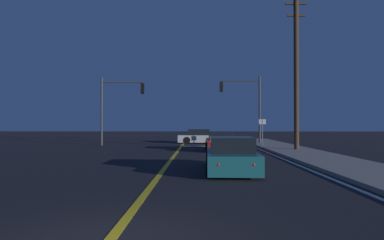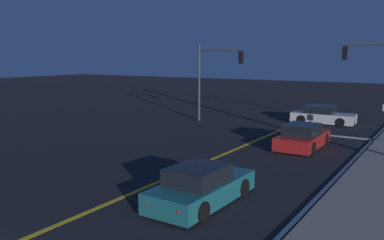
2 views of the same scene
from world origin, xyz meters
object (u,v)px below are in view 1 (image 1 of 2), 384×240
(traffic_signal_near_right, at_px, (246,99))
(car_mid_block_teal, at_px, (231,156))
(utility_pole_right, at_px, (296,71))
(car_parked_curb_red, at_px, (220,142))
(car_side_waiting_silver, at_px, (201,137))
(street_sign_corner, at_px, (262,128))
(traffic_signal_far_left, at_px, (117,100))

(traffic_signal_near_right, bearing_deg, car_mid_block_teal, 80.06)
(traffic_signal_near_right, distance_m, utility_pole_right, 7.88)
(car_parked_curb_red, bearing_deg, car_side_waiting_silver, 98.08)
(car_parked_curb_red, xyz_separation_m, traffic_signal_near_right, (2.72, 6.72, 3.47))
(car_parked_curb_red, relative_size, car_mid_block_teal, 0.97)
(car_parked_curb_red, relative_size, street_sign_corner, 1.91)
(car_mid_block_teal, bearing_deg, traffic_signal_far_left, 119.24)
(car_parked_curb_red, distance_m, car_mid_block_teal, 10.33)
(car_parked_curb_red, xyz_separation_m, car_side_waiting_silver, (-1.30, 8.98, 0.00))
(traffic_signal_far_left, bearing_deg, utility_pole_right, -23.84)
(traffic_signal_far_left, distance_m, utility_pole_right, 14.91)
(utility_pole_right, bearing_deg, street_sign_corner, 106.94)
(car_side_waiting_silver, relative_size, street_sign_corner, 2.00)
(car_side_waiting_silver, height_order, car_mid_block_teal, same)
(traffic_signal_far_left, height_order, street_sign_corner, traffic_signal_far_left)
(utility_pole_right, xyz_separation_m, street_sign_corner, (-1.40, 4.60, -3.88))
(utility_pole_right, distance_m, street_sign_corner, 6.17)
(car_side_waiting_silver, height_order, traffic_signal_near_right, traffic_signal_near_right)
(traffic_signal_near_right, xyz_separation_m, street_sign_corner, (0.94, -2.80, -2.52))
(car_side_waiting_silver, distance_m, street_sign_corner, 7.15)
(traffic_signal_far_left, bearing_deg, traffic_signal_near_right, 7.11)
(car_mid_block_teal, bearing_deg, traffic_signal_near_right, 81.54)
(car_parked_curb_red, distance_m, street_sign_corner, 5.45)
(car_parked_curb_red, relative_size, traffic_signal_near_right, 0.71)
(car_parked_curb_red, relative_size, traffic_signal_far_left, 0.75)
(car_parked_curb_red, height_order, car_side_waiting_silver, same)
(car_mid_block_teal, bearing_deg, utility_pole_right, 62.56)
(car_mid_block_teal, height_order, traffic_signal_near_right, traffic_signal_near_right)
(traffic_signal_near_right, bearing_deg, street_sign_corner, 108.63)
(car_parked_curb_red, distance_m, traffic_signal_far_left, 10.56)
(car_mid_block_teal, height_order, street_sign_corner, street_sign_corner)
(car_side_waiting_silver, relative_size, car_mid_block_teal, 1.01)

